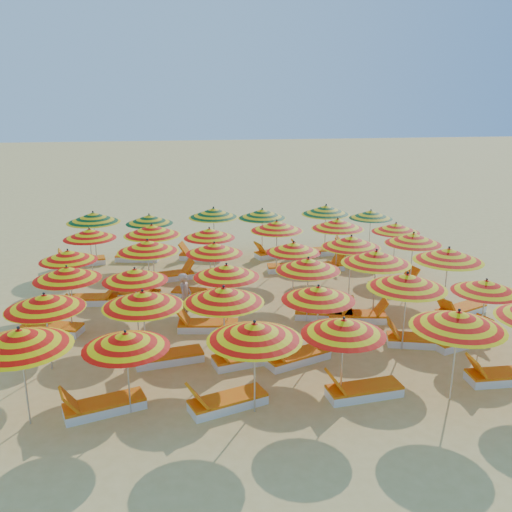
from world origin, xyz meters
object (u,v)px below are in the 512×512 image
umbrella_12 (67,273)px  umbrella_29 (396,228)px  umbrella_25 (152,230)px  lounger_14 (92,299)px  umbrella_3 (344,327)px  umbrella_16 (376,257)px  lounger_19 (291,267)px  umbrella_9 (318,293)px  lounger_9 (51,328)px  umbrella_6 (45,302)px  umbrella_35 (371,214)px  umbrella_26 (209,233)px  lounger_5 (245,358)px  umbrella_18 (68,256)px  umbrella_4 (458,320)px  umbrella_32 (214,213)px  umbrella_30 (93,217)px  lounger_17 (395,284)px  umbrella_7 (143,299)px  lounger_13 (460,310)px  lounger_23 (200,256)px  lounger_1 (226,402)px  umbrella_33 (262,214)px  lounger_22 (139,257)px  lounger_6 (296,357)px  umbrella_0 (20,338)px  lounger_0 (102,406)px  lounger_2 (362,390)px  lounger_16 (200,293)px  umbrella_8 (224,295)px  umbrella_34 (326,210)px  lounger_8 (462,340)px  umbrella_24 (89,234)px  lounger_26 (355,250)px  umbrella_31 (149,219)px  umbrella_11 (486,286)px  umbrella_19 (148,246)px  lounger_15 (135,294)px  umbrella_17 (449,255)px  umbrella_15 (308,264)px  umbrella_2 (255,332)px  umbrella_14 (226,271)px  umbrella_28 (338,224)px  lounger_18 (171,276)px  lounger_20 (322,267)px  lounger_24 (274,253)px  umbrella_27 (277,226)px  lounger_12 (358,316)px  lounger_10 (207,325)px  lounger_21 (81,261)px  umbrella_21 (294,247)px  umbrella_1 (126,340)px

umbrella_12 → umbrella_29: (11.16, 4.19, -0.09)m
umbrella_25 → lounger_14: (-1.91, -2.08, -1.72)m
umbrella_3 → umbrella_16: size_ratio=0.90×
umbrella_3 → lounger_19: (0.72, 9.18, -1.58)m
umbrella_9 → lounger_19: 7.31m
lounger_9 → lounger_14: bearing=-94.3°
umbrella_6 → umbrella_35: umbrella_6 is taller
umbrella_25 → umbrella_26: (2.02, -0.11, -0.16)m
lounger_5 → umbrella_18: bearing=-57.2°
umbrella_4 → umbrella_32: umbrella_4 is taller
umbrella_30 → lounger_17: 11.52m
umbrella_7 → umbrella_18: (-2.53, 4.62, -0.17)m
lounger_13 → lounger_23: size_ratio=1.00×
umbrella_16 → lounger_1: size_ratio=1.30×
umbrella_33 → lounger_5: 9.63m
umbrella_16 → lounger_22: (-7.34, 7.01, -1.77)m
lounger_1 → lounger_6: same height
umbrella_0 → lounger_0: umbrella_0 is taller
lounger_2 → lounger_16: 7.59m
umbrella_8 → umbrella_34: (5.00, 9.32, 0.02)m
umbrella_18 → lounger_8: size_ratio=1.18×
umbrella_18 → umbrella_24: bearing=82.8°
umbrella_26 → lounger_26: umbrella_26 is taller
umbrella_31 → umbrella_7: bearing=-88.7°
umbrella_11 → umbrella_19: umbrella_19 is taller
umbrella_24 → lounger_15: (1.62, -2.10, -1.58)m
umbrella_17 → umbrella_31: 11.41m
lounger_0 → umbrella_15: bearing=-159.9°
umbrella_2 → lounger_6: 3.04m
umbrella_16 → lounger_9: (-9.42, 0.21, -1.77)m
umbrella_4 → umbrella_24: size_ratio=0.89×
umbrella_14 → umbrella_26: umbrella_14 is taller
umbrella_4 → lounger_6: size_ratio=1.19×
umbrella_28 → lounger_16: size_ratio=1.15×
lounger_18 → umbrella_3: bearing=-80.9°
lounger_17 → lounger_19: same height
lounger_20 → lounger_24: same height
umbrella_27 → lounger_12: size_ratio=1.37×
umbrella_29 → umbrella_17: bearing=-91.7°
umbrella_25 → lounger_1: (1.81, -8.89, -1.72)m
umbrella_2 → umbrella_26: umbrella_2 is taller
umbrella_31 → lounger_16: umbrella_31 is taller
lounger_10 → lounger_22: 7.59m
lounger_21 → lounger_8: bearing=130.9°
umbrella_17 → umbrella_32: 9.63m
umbrella_21 → umbrella_25: umbrella_25 is taller
umbrella_1 → umbrella_8: bearing=41.8°
lounger_15 → lounger_5: bearing=-44.8°
umbrella_26 → lounger_26: bearing=21.6°
lounger_17 → lounger_20: bearing=119.1°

